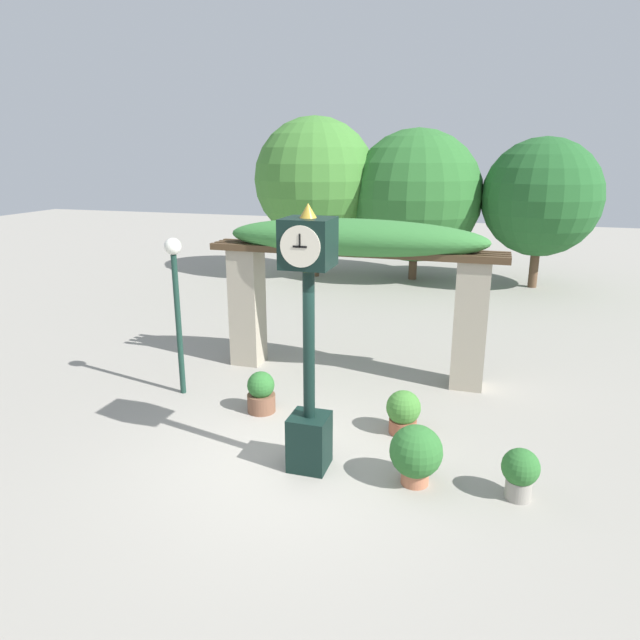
# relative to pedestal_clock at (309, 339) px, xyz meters

# --- Properties ---
(ground_plane) EXTENTS (60.00, 60.00, 0.00)m
(ground_plane) POSITION_rel_pedestal_clock_xyz_m (-0.27, 0.05, -1.86)
(ground_plane) COLOR gray
(pedestal_clock) EXTENTS (0.61, 0.66, 3.60)m
(pedestal_clock) POSITION_rel_pedestal_clock_xyz_m (0.00, 0.00, 0.00)
(pedestal_clock) COLOR black
(pedestal_clock) RESTS_ON ground
(pergola) EXTENTS (5.57, 1.18, 3.02)m
(pergola) POSITION_rel_pedestal_clock_xyz_m (-0.27, 3.56, 0.40)
(pergola) COLOR #A89E89
(pergola) RESTS_ON ground
(potted_plant_near_left) EXTENTS (0.69, 0.69, 0.81)m
(potted_plant_near_left) POSITION_rel_pedestal_clock_xyz_m (1.45, 0.01, -1.42)
(potted_plant_near_left) COLOR #B26B4C
(potted_plant_near_left) RESTS_ON ground
(potted_plant_near_right) EXTENTS (0.47, 0.47, 0.70)m
(potted_plant_near_right) POSITION_rel_pedestal_clock_xyz_m (-1.31, 1.44, -1.52)
(potted_plant_near_right) COLOR brown
(potted_plant_near_right) RESTS_ON ground
(potted_plant_far_left) EXTENTS (0.53, 0.53, 0.69)m
(potted_plant_far_left) POSITION_rel_pedestal_clock_xyz_m (1.08, 1.37, -1.51)
(potted_plant_far_left) COLOR #9E563D
(potted_plant_far_left) RESTS_ON ground
(potted_plant_far_right) EXTENTS (0.47, 0.47, 0.67)m
(potted_plant_far_right) POSITION_rel_pedestal_clock_xyz_m (2.74, 0.04, -1.49)
(potted_plant_far_right) COLOR gray
(potted_plant_far_right) RESTS_ON ground
(lamp_post) EXTENTS (0.29, 0.29, 2.81)m
(lamp_post) POSITION_rel_pedestal_clock_xyz_m (-2.97, 1.75, 0.09)
(lamp_post) COLOR #19382D
(lamp_post) RESTS_ON ground
(tree_line) EXTENTS (11.09, 4.67, 5.36)m
(tree_line) POSITION_rel_pedestal_clock_xyz_m (-0.56, 12.45, 1.12)
(tree_line) COLOR brown
(tree_line) RESTS_ON ground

